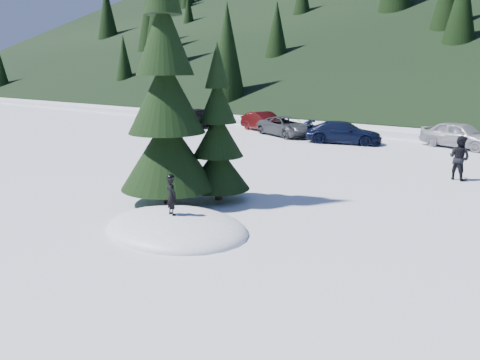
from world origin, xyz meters
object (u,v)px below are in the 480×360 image
Objects in this scene: car_0 at (200,117)px; car_1 at (264,122)px; child_skier at (171,196)px; adult_0 at (459,158)px; car_4 at (460,135)px; car_3 at (343,132)px; spruce_tall at (166,105)px; spruce_short at (218,140)px; car_2 at (286,126)px.

car_1 is (5.84, 0.83, -0.04)m from car_0.
adult_0 is (4.55, 11.87, -0.11)m from child_skier.
car_3 is at bearing 128.80° from car_4.
spruce_tall is 1.84× the size of car_3.
car_4 is (13.66, 0.65, 0.06)m from car_1.
spruce_short reaches higher than car_1.
spruce_tall reaches higher than car_0.
spruce_short is 1.15× the size of car_3.
spruce_short is at bearing -129.13° from car_1.
car_0 is (-15.90, 15.82, -1.36)m from spruce_short.
car_4 is at bearing -67.57° from car_1.
child_skier is at bearing 87.84° from adult_0.
car_1 is at bearing -8.33° from adult_0.
spruce_tall is 2.11m from spruce_short.
car_4 is (3.59, 17.30, -1.34)m from spruce_short.
child_skier is 0.59× the size of adult_0.
car_0 reaches higher than car_3.
car_4 reaches higher than car_3.
spruce_short reaches higher than car_0.
spruce_tall is at bearing 74.75° from adult_0.
spruce_short is 3.68m from child_skier.
child_skier is 22.92m from car_1.
car_1 is 0.92× the size of car_3.
car_3 is at bearing -17.96° from adult_0.
adult_0 is 0.41× the size of car_4.
car_3 is (4.64, -0.61, 0.01)m from car_2.
car_0 is 5.90m from car_1.
spruce_short reaches higher than car_2.
car_0 is 8.71m from car_2.
car_0 reaches higher than car_2.
car_0 is at bearing 135.14° from spruce_short.
car_2 is (-6.20, 16.76, -2.65)m from spruce_tall.
car_4 is (2.41, 20.61, -0.26)m from child_skier.
car_2 is (-12.93, 6.82, -0.25)m from adult_0.
child_skier is (2.18, -1.92, -2.29)m from spruce_tall.
car_3 is (-1.57, 16.15, -2.64)m from spruce_tall.
spruce_short reaches higher than child_skier.
car_3 is at bearing -72.10° from car_0.
spruce_tall is 2.01× the size of car_1.
car_0 is at bearing 130.87° from spruce_tall.
spruce_tall reaches higher than car_3.
car_1 is 3.14m from car_2.
spruce_tall is at bearing -177.43° from car_4.
adult_0 reaches higher than car_4.
car_3 is 6.66m from car_4.
car_0 is (-21.63, 7.27, -0.17)m from adult_0.
child_skier is at bearing -115.77° from car_0.
car_2 is at bearing -8.96° from adult_0.
child_skier is at bearing -70.47° from spruce_short.
adult_0 is 10.36m from car_3.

